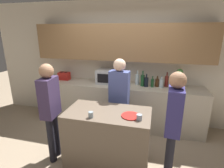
# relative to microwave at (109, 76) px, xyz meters

# --- Properties ---
(ground_plane) EXTENTS (14.00, 14.00, 0.00)m
(ground_plane) POSITION_rel_microwave_xyz_m (0.23, -1.46, -1.09)
(ground_plane) COLOR gray
(back_wall) EXTENTS (6.40, 0.40, 2.70)m
(back_wall) POSITION_rel_microwave_xyz_m (0.23, 0.20, 0.45)
(back_wall) COLOR beige
(back_wall) RESTS_ON ground_plane
(back_counter) EXTENTS (3.60, 0.62, 0.94)m
(back_counter) POSITION_rel_microwave_xyz_m (0.23, -0.07, -0.62)
(back_counter) COLOR #B7AD99
(back_counter) RESTS_ON ground_plane
(kitchen_island) EXTENTS (1.25, 0.67, 0.92)m
(kitchen_island) POSITION_rel_microwave_xyz_m (0.36, -1.38, -0.63)
(kitchen_island) COLOR brown
(kitchen_island) RESTS_ON ground_plane
(microwave) EXTENTS (0.52, 0.39, 0.30)m
(microwave) POSITION_rel_microwave_xyz_m (0.00, 0.00, 0.00)
(microwave) COLOR #B7BABC
(microwave) RESTS_ON back_counter
(toaster) EXTENTS (0.26, 0.16, 0.18)m
(toaster) POSITION_rel_microwave_xyz_m (-1.11, 0.00, -0.06)
(toaster) COLOR #B21E19
(toaster) RESTS_ON back_counter
(potted_plant) EXTENTS (0.14, 0.14, 0.39)m
(potted_plant) POSITION_rel_microwave_xyz_m (1.46, 0.00, 0.05)
(potted_plant) COLOR brown
(potted_plant) RESTS_ON back_counter
(bottle_0) EXTENTS (0.08, 0.08, 0.30)m
(bottle_0) POSITION_rel_microwave_xyz_m (0.62, 0.04, -0.03)
(bottle_0) COLOR silver
(bottle_0) RESTS_ON back_counter
(bottle_1) EXTENTS (0.08, 0.08, 0.33)m
(bottle_1) POSITION_rel_microwave_xyz_m (0.74, -0.05, -0.02)
(bottle_1) COLOR #194723
(bottle_1) RESTS_ON back_counter
(bottle_2) EXTENTS (0.08, 0.08, 0.27)m
(bottle_2) POSITION_rel_microwave_xyz_m (0.82, -0.07, -0.05)
(bottle_2) COLOR black
(bottle_2) RESTS_ON back_counter
(bottle_3) EXTENTS (0.06, 0.06, 0.23)m
(bottle_3) POSITION_rel_microwave_xyz_m (0.94, -0.06, -0.06)
(bottle_3) COLOR #194723
(bottle_3) RESTS_ON back_counter
(bottle_4) EXTENTS (0.08, 0.08, 0.23)m
(bottle_4) POSITION_rel_microwave_xyz_m (1.04, -0.01, -0.06)
(bottle_4) COLOR #472814
(bottle_4) RESTS_ON back_counter
(bottle_5) EXTENTS (0.08, 0.08, 0.23)m
(bottle_5) POSITION_rel_microwave_xyz_m (1.13, -0.05, -0.06)
(bottle_5) COLOR silver
(bottle_5) RESTS_ON back_counter
(bottle_6) EXTENTS (0.07, 0.07, 0.31)m
(bottle_6) POSITION_rel_microwave_xyz_m (1.23, 0.04, -0.03)
(bottle_6) COLOR maroon
(bottle_6) RESTS_ON back_counter
(plate_on_island) EXTENTS (0.26, 0.26, 0.01)m
(plate_on_island) POSITION_rel_microwave_xyz_m (0.70, -1.44, -0.16)
(plate_on_island) COLOR red
(plate_on_island) RESTS_ON kitchen_island
(cup_0) EXTENTS (0.08, 0.08, 0.08)m
(cup_0) POSITION_rel_microwave_xyz_m (0.83, -1.52, -0.13)
(cup_0) COLOR #909BAC
(cup_0) RESTS_ON kitchen_island
(cup_1) EXTENTS (0.07, 0.07, 0.09)m
(cup_1) POSITION_rel_microwave_xyz_m (0.18, -1.61, -0.12)
(cup_1) COLOR gray
(cup_1) RESTS_ON kitchen_island
(person_left) EXTENTS (0.35, 0.21, 1.62)m
(person_left) POSITION_rel_microwave_xyz_m (0.40, -0.78, -0.13)
(person_left) COLOR black
(person_left) RESTS_ON ground_plane
(person_center) EXTENTS (0.22, 0.35, 1.61)m
(person_center) POSITION_rel_microwave_xyz_m (-0.55, -1.45, -0.14)
(person_center) COLOR black
(person_center) RESTS_ON ground_plane
(person_right) EXTENTS (0.22, 0.35, 1.59)m
(person_right) POSITION_rel_microwave_xyz_m (1.26, -1.45, -0.15)
(person_right) COLOR black
(person_right) RESTS_ON ground_plane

